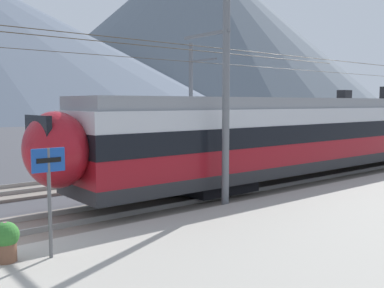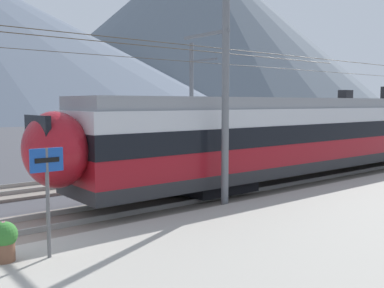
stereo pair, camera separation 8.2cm
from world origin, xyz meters
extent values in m
cube|color=#2D2D30|center=(17.92, 1.09, 0.92)|extent=(29.28, 2.84, 0.45)
cube|color=maroon|center=(17.92, 1.09, 1.57)|extent=(29.28, 2.84, 0.85)
cube|color=black|center=(17.92, 1.09, 2.38)|extent=(29.28, 2.88, 0.75)
cube|color=silver|center=(17.92, 1.09, 3.08)|extent=(29.28, 2.84, 0.65)
cube|color=gray|center=(17.92, 1.09, 3.62)|extent=(28.98, 2.64, 0.45)
cube|color=black|center=(8.84, 1.09, 0.49)|extent=(2.80, 2.27, 0.42)
ellipsoid|color=maroon|center=(2.73, 1.09, 2.27)|extent=(1.80, 2.62, 2.25)
cube|color=black|center=(2.23, 1.09, 2.70)|extent=(0.16, 1.71, 1.19)
cube|color=#2D2D30|center=(23.21, 6.67, 0.92)|extent=(23.27, 2.96, 0.45)
cube|color=#1E429E|center=(23.21, 6.67, 1.57)|extent=(23.27, 2.96, 0.85)
cube|color=black|center=(23.21, 6.67, 2.38)|extent=(23.27, 3.00, 0.75)
cube|color=white|center=(23.21, 6.67, 3.08)|extent=(23.27, 2.96, 0.65)
cube|color=gray|center=(23.21, 6.67, 3.62)|extent=(22.97, 2.76, 0.45)
cube|color=black|center=(16.00, 6.67, 0.49)|extent=(2.80, 2.37, 0.42)
cube|color=black|center=(30.43, 6.67, 0.49)|extent=(2.80, 2.37, 0.42)
ellipsoid|color=#1E429E|center=(11.03, 6.67, 2.27)|extent=(1.80, 2.73, 2.25)
cube|color=black|center=(10.53, 6.67, 2.70)|extent=(0.16, 1.78, 1.19)
cube|color=black|center=(26.70, 6.67, 4.20)|extent=(0.90, 0.70, 0.70)
cylinder|color=slate|center=(7.67, -0.89, 4.19)|extent=(0.24, 0.24, 8.39)
cube|color=slate|center=(7.67, 0.10, 5.94)|extent=(0.10, 2.27, 0.10)
cylinder|color=#473823|center=(7.67, 1.09, 5.69)|extent=(49.16, 0.02, 0.02)
cylinder|color=slate|center=(13.96, 8.72, 3.54)|extent=(0.24, 0.24, 7.07)
cube|color=slate|center=(13.96, 7.69, 6.02)|extent=(0.10, 2.35, 0.10)
cylinder|color=#473823|center=(13.96, 6.67, 5.77)|extent=(49.16, 0.02, 0.02)
cylinder|color=#59595B|center=(1.18, -2.38, 1.53)|extent=(0.08, 0.08, 2.34)
cube|color=#19479E|center=(1.18, -2.38, 2.45)|extent=(0.70, 0.06, 0.50)
cube|color=black|center=(1.18, -2.41, 2.45)|extent=(0.52, 0.01, 0.10)
cylinder|color=brown|center=(0.37, -2.04, 0.56)|extent=(0.42, 0.42, 0.40)
sphere|color=#33752D|center=(0.37, -2.04, 0.93)|extent=(0.55, 0.55, 0.55)
sphere|color=#DB5193|center=(0.37, -2.04, 1.05)|extent=(0.30, 0.30, 0.30)
cone|color=slate|center=(137.06, 158.17, 39.90)|extent=(180.31, 180.31, 79.81)
camera|label=1|loc=(-2.21, -11.31, 3.65)|focal=41.09mm
camera|label=2|loc=(-2.15, -11.37, 3.65)|focal=41.09mm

